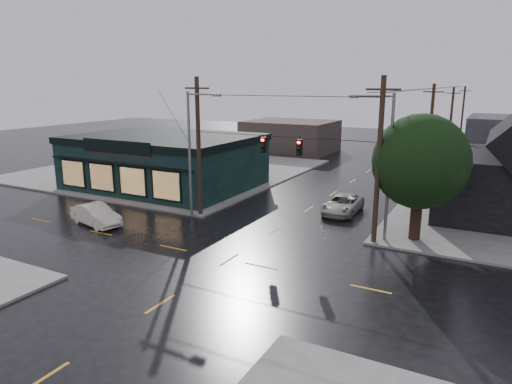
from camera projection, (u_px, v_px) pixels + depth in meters
The scene contains 15 objects.
ground_plane at pixel (229, 260), 25.70m from camera, with size 160.00×160.00×0.00m, color black.
sidewalk_nw at pixel (171, 170), 52.00m from camera, with size 28.00×28.00×0.15m, color slate.
pizza_shop at pixel (165, 161), 43.08m from camera, with size 16.30×12.34×4.90m.
corner_tree at pixel (420, 162), 27.57m from camera, with size 5.80×5.80×7.83m.
utility_pole_nw at pixel (201, 216), 34.25m from camera, with size 2.00×0.32×10.15m, color black, non-canonical shape.
utility_pole_ne at pixel (373, 244), 28.29m from camera, with size 2.00×0.32×10.15m, color black, non-canonical shape.
utility_pole_far_a at pixel (426, 180), 46.73m from camera, with size 2.00×0.32×9.65m, color black, non-canonical shape.
utility_pole_far_b at pixel (447, 154), 63.88m from camera, with size 2.00×0.32×9.15m, color black, non-canonical shape.
utility_pole_far_c at pixel (460, 139), 81.03m from camera, with size 2.00×0.32×9.15m, color black, non-canonical shape.
span_signal_assembly at pixel (281, 146), 29.90m from camera, with size 13.00×0.48×1.23m.
streetlight_nw at pixel (192, 217), 33.79m from camera, with size 5.40×0.30×9.15m, color slate, non-canonical shape.
streetlight_ne at pixel (384, 241), 28.66m from camera, with size 5.40×0.30×9.15m, color slate, non-canonical shape.
bg_building_west at pixel (291, 136), 65.90m from camera, with size 12.00×10.00×4.40m, color #3B2F2B.
sedan_cream at pixel (96, 215), 31.82m from camera, with size 1.56×4.46×1.47m, color silver.
suv_silver at pixel (343, 204), 34.77m from camera, with size 2.30×4.99×1.39m, color #A9A79C.
Camera 1 is at (12.68, -20.54, 9.72)m, focal length 32.00 mm.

